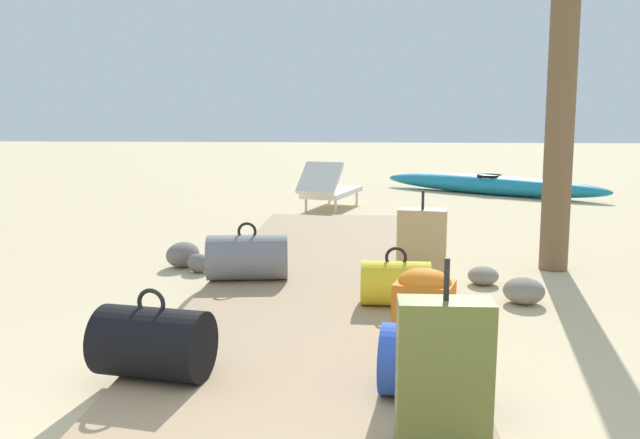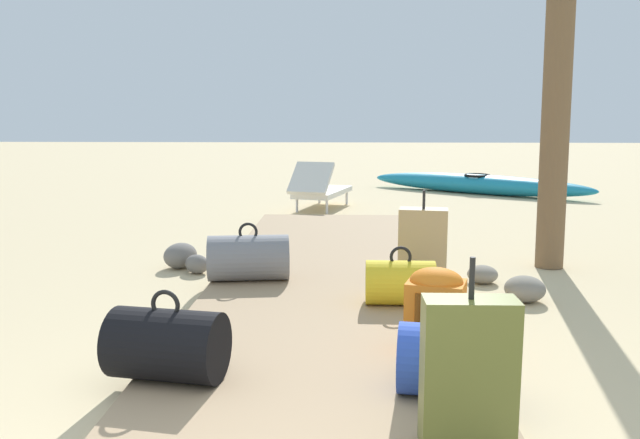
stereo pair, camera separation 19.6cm
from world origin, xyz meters
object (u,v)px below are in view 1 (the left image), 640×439
(duffel_bag_yellow, at_px, (396,283))
(suitcase_olive, at_px, (444,376))
(lounge_chair, at_px, (329,189))
(kayak, at_px, (490,184))
(duffel_bag_blue, at_px, (435,362))
(duffel_bag_grey, at_px, (247,257))
(suitcase_tan, at_px, (422,245))
(duffel_bag_black, at_px, (153,343))
(backpack_orange, at_px, (424,310))

(duffel_bag_yellow, height_order, suitcase_olive, suitcase_olive)
(lounge_chair, bearing_deg, kayak, 37.01)
(duffel_bag_yellow, relative_size, duffel_bag_blue, 0.88)
(duffel_bag_yellow, bearing_deg, duffel_bag_grey, 151.47)
(duffel_bag_grey, height_order, suitcase_tan, suitcase_tan)
(duffel_bag_blue, relative_size, kayak, 0.15)
(suitcase_tan, distance_m, kayak, 7.14)
(suitcase_olive, bearing_deg, duffel_bag_black, 155.69)
(duffel_bag_black, bearing_deg, backpack_orange, 15.70)
(duffel_bag_yellow, distance_m, kayak, 7.89)
(duffel_bag_blue, xyz_separation_m, lounge_chair, (-0.94, 7.03, 0.06))
(duffel_bag_grey, xyz_separation_m, duffel_bag_yellow, (1.24, -0.67, -0.03))
(kayak, bearing_deg, duffel_bag_black, -110.83)
(duffel_bag_grey, bearing_deg, suitcase_tan, 1.64)
(duffel_bag_grey, distance_m, duffel_bag_blue, 2.65)
(suitcase_tan, height_order, lounge_chair, suitcase_tan)
(suitcase_tan, xyz_separation_m, backpack_orange, (-0.13, -1.75, -0.03))
(duffel_bag_yellow, relative_size, suitcase_tan, 0.66)
(suitcase_olive, distance_m, duffel_bag_blue, 0.54)
(duffel_bag_yellow, xyz_separation_m, lounge_chair, (-0.81, 5.43, 0.08))
(duffel_bag_black, bearing_deg, suitcase_olive, -24.31)
(duffel_bag_black, distance_m, lounge_chair, 6.91)
(duffel_bag_black, xyz_separation_m, kayak, (3.45, 9.06, -0.09))
(duffel_bag_yellow, height_order, backpack_orange, backpack_orange)
(backpack_orange, height_order, kayak, backpack_orange)
(backpack_orange, xyz_separation_m, duffel_bag_blue, (0.01, -0.56, -0.09))
(suitcase_tan, relative_size, duffel_bag_black, 1.19)
(duffel_bag_yellow, relative_size, lounge_chair, 0.31)
(duffel_bag_grey, xyz_separation_m, suitcase_olive, (1.35, -2.79, 0.13))
(backpack_orange, distance_m, duffel_bag_black, 1.55)
(suitcase_tan, height_order, duffel_bag_black, suitcase_tan)
(duffel_bag_grey, relative_size, duffel_bag_black, 1.12)
(duffel_bag_grey, bearing_deg, backpack_orange, -51.44)
(duffel_bag_blue, relative_size, lounge_chair, 0.36)
(duffel_bag_black, height_order, kayak, duffel_bag_black)
(suitcase_tan, height_order, suitcase_olive, suitcase_olive)
(duffel_bag_yellow, relative_size, backpack_orange, 0.98)
(backpack_orange, height_order, duffel_bag_blue, backpack_orange)
(backpack_orange, xyz_separation_m, lounge_chair, (-0.93, 6.46, -0.03))
(suitcase_tan, xyz_separation_m, suitcase_olive, (-0.14, -2.83, 0.02))
(suitcase_olive, height_order, lounge_chair, suitcase_olive)
(duffel_bag_grey, height_order, kayak, duffel_bag_grey)
(duffel_bag_yellow, xyz_separation_m, kayak, (2.08, 7.61, -0.06))
(duffel_bag_grey, xyz_separation_m, duffel_bag_black, (-0.13, -2.12, -0.00))
(duffel_bag_yellow, distance_m, lounge_chair, 5.49)
(duffel_bag_grey, relative_size, duffel_bag_yellow, 1.41)
(duffel_bag_blue, height_order, lounge_chair, lounge_chair)
(suitcase_tan, height_order, kayak, suitcase_tan)
(duffel_bag_black, height_order, duffel_bag_blue, duffel_bag_black)
(duffel_bag_grey, height_order, suitcase_olive, suitcase_olive)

